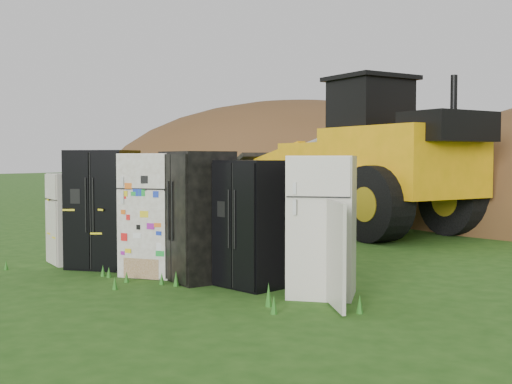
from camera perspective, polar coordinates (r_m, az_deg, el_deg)
ground at (r=9.78m, az=-6.69°, el=-7.55°), size 120.00×120.00×0.00m
fridge_leftmost at (r=11.35m, az=-16.09°, el=-2.28°), size 0.88×0.87×1.53m
fridge_black_side at (r=10.77m, az=-13.47°, el=-1.49°), size 1.21×1.08×1.92m
fridge_sticker at (r=9.95m, az=-9.07°, el=-1.98°), size 0.99×0.95×1.86m
fridge_dark_mid at (r=9.43m, az=-5.25°, el=-2.14°), size 1.20×1.11×1.89m
fridge_black_right at (r=8.92m, az=-0.25°, el=-2.83°), size 1.02×0.91×1.76m
fridge_open_door at (r=8.35m, az=5.89°, el=-3.04°), size 1.04×1.00×1.82m
wheel_loader at (r=16.55m, az=7.89°, el=3.30°), size 8.39×6.13×3.76m
dirt_mound_left at (r=26.40m, az=3.02°, el=-0.89°), size 18.15×13.62×8.27m
dirt_mound_back at (r=25.21m, az=21.19°, el=-1.27°), size 16.40×10.93×6.59m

